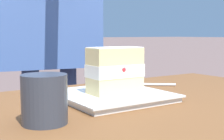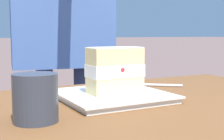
# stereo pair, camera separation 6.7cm
# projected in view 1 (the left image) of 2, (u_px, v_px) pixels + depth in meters

# --- Properties ---
(dessert_plate) EXTENTS (0.24, 0.24, 0.02)m
(dessert_plate) POSITION_uv_depth(u_px,v_px,m) (112.00, 96.00, 0.74)
(dessert_plate) COLOR white
(dessert_plate) RESTS_ON patio_table
(cake_slice) EXTENTS (0.13, 0.07, 0.11)m
(cake_slice) POSITION_uv_depth(u_px,v_px,m) (115.00, 70.00, 0.73)
(cake_slice) COLOR #EAD18C
(cake_slice) RESTS_ON dessert_plate
(dessert_fork) EXTENTS (0.15, 0.11, 0.01)m
(dessert_fork) POSITION_uv_depth(u_px,v_px,m) (143.00, 84.00, 0.94)
(dessert_fork) COLOR silver
(dessert_fork) RESTS_ON patio_table
(coffee_cup) EXTENTS (0.08, 0.08, 0.09)m
(coffee_cup) POSITION_uv_depth(u_px,v_px,m) (44.00, 98.00, 0.53)
(coffee_cup) COLOR #333842
(coffee_cup) RESTS_ON patio_table
(diner_person) EXTENTS (0.44, 0.57, 1.53)m
(diner_person) POSITION_uv_depth(u_px,v_px,m) (48.00, 7.00, 1.29)
(diner_person) COLOR navy
(diner_person) RESTS_ON ground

